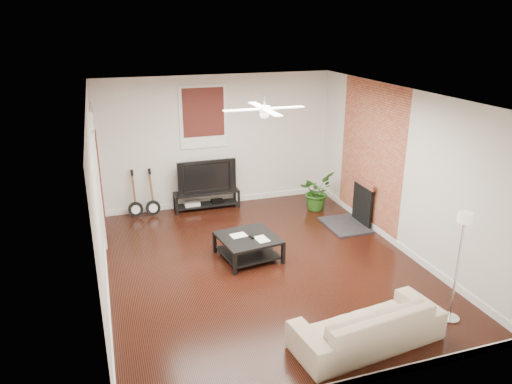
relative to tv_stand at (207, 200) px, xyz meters
The scene contains 14 objects.
room 3.05m from the tv_stand, 83.13° to the right, with size 5.01×6.01×2.81m.
brick_accent 3.55m from the tv_stand, 32.24° to the right, with size 0.02×2.20×2.80m, color #A74E36.
fireplace 3.11m from the tv_stand, 35.08° to the right, with size 0.80×1.10×0.92m, color black.
window_back 1.77m from the tv_stand, 79.64° to the left, with size 1.00×0.06×1.30m, color #3F1211.
door_left 2.53m from the tv_stand, 157.51° to the right, with size 0.08×1.00×2.50m, color white.
tv_stand is the anchor object (origin of this frame).
tv 0.55m from the tv_stand, 90.00° to the left, with size 1.24×0.16×0.71m, color black.
coffee_table 2.46m from the tv_stand, 86.10° to the right, with size 0.94×0.94×0.39m, color black.
sofa 5.21m from the tv_stand, 80.09° to the right, with size 1.93×0.75×0.56m, color tan.
floor_lamp 5.54m from the tv_stand, 65.93° to the right, with size 0.26×0.26×1.57m, color silver, non-canonical shape.
potted_plant 2.35m from the tv_stand, 18.60° to the right, with size 0.72×0.63×0.80m, color #235418.
guitar_left 1.53m from the tv_stand, behind, with size 0.31×0.22×0.99m, color black, non-canonical shape.
guitar_right 1.19m from the tv_stand, behind, with size 0.31×0.22×0.99m, color black, non-canonical shape.
ceiling_fan 3.69m from the tv_stand, 83.13° to the right, with size 1.24×1.24×0.32m, color white, non-canonical shape.
Camera 1 is at (-2.35, -6.77, 3.86)m, focal length 33.93 mm.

